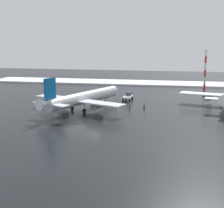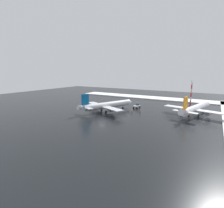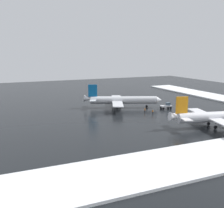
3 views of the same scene
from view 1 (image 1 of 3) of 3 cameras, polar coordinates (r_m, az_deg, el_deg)
name	(u,v)px [view 1 (image 1 of 3)]	position (r m, az deg, el deg)	size (l,w,h in m)	color
ground_plane	(93,124)	(73.69, -3.10, -3.42)	(240.00, 240.00, 0.00)	black
snow_bank_right	(133,83)	(138.51, 3.52, 3.57)	(14.00, 116.00, 0.55)	white
airplane_parked_portside	(83,98)	(87.62, -4.88, 0.98)	(30.12, 25.54, 9.42)	silver
pushback_tug	(128,96)	(100.55, 2.68, 1.27)	(4.81, 2.73, 2.50)	silver
ground_crew_by_nose_gear	(130,105)	(89.50, 2.97, -0.17)	(0.36, 0.36, 1.71)	black
ground_crew_near_tug	(144,105)	(90.20, 5.38, -0.11)	(0.36, 0.36, 1.71)	black
antenna_mast	(205,70)	(122.85, 15.23, 5.46)	(0.70, 0.70, 14.33)	red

